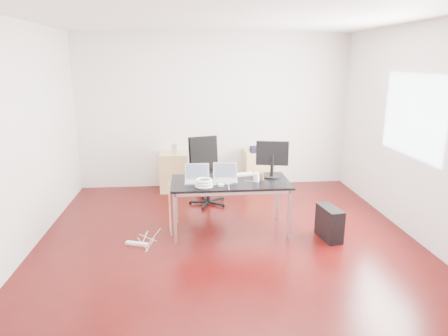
{
  "coord_description": "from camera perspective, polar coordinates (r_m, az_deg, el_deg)",
  "views": [
    {
      "loc": [
        -0.5,
        -4.86,
        2.32
      ],
      "look_at": [
        0.0,
        0.55,
        0.85
      ],
      "focal_mm": 32.0,
      "sensor_mm": 36.0,
      "label": 1
    }
  ],
  "objects": [
    {
      "name": "power_strip",
      "position": [
        5.39,
        -12.34,
        -10.51
      ],
      "size": [
        0.3,
        0.16,
        0.04
      ],
      "primitive_type": "cube",
      "rotation": [
        0.0,
        0.0,
        -0.33
      ],
      "color": "white",
      "rests_on": "ground"
    },
    {
      "name": "keyboard",
      "position": [
        5.69,
        2.06,
        -0.98
      ],
      "size": [
        0.46,
        0.23,
        0.02
      ],
      "primitive_type": "cube",
      "rotation": [
        0.0,
        0.0,
        0.22
      ],
      "color": "white",
      "rests_on": "desk"
    },
    {
      "name": "navy_garment",
      "position": [
        7.32,
        4.95,
        2.66
      ],
      "size": [
        0.31,
        0.25,
        0.09
      ],
      "primitive_type": "cube",
      "rotation": [
        0.0,
        0.0,
        -0.04
      ],
      "color": "black",
      "rests_on": "filing_cabinet_right"
    },
    {
      "name": "desk",
      "position": [
        5.45,
        0.9,
        -2.39
      ],
      "size": [
        1.6,
        0.8,
        0.73
      ],
      "color": "black",
      "rests_on": "ground"
    },
    {
      "name": "cup_brown",
      "position": [
        5.49,
        5.34,
        -1.21
      ],
      "size": [
        0.1,
        0.1,
        0.1
      ],
      "primitive_type": "cylinder",
      "rotation": [
        0.0,
        0.0,
        0.38
      ],
      "color": "brown",
      "rests_on": "desk"
    },
    {
      "name": "pc_tower",
      "position": [
        5.55,
        14.82,
        -7.62
      ],
      "size": [
        0.26,
        0.47,
        0.44
      ],
      "primitive_type": "cube",
      "rotation": [
        0.0,
        0.0,
        0.15
      ],
      "color": "black",
      "rests_on": "ground"
    },
    {
      "name": "filing_cabinet_left",
      "position": [
        7.36,
        -7.17,
        -0.51
      ],
      "size": [
        0.5,
        0.5,
        0.7
      ],
      "primitive_type": "cube",
      "color": "tan",
      "rests_on": "ground"
    },
    {
      "name": "cable_coil",
      "position": [
        5.17,
        -2.88,
        -2.17
      ],
      "size": [
        0.24,
        0.24,
        0.11
      ],
      "rotation": [
        0.0,
        0.0,
        -0.07
      ],
      "color": "white",
      "rests_on": "desk"
    },
    {
      "name": "cup_white",
      "position": [
        5.41,
        4.64,
        -1.33
      ],
      "size": [
        0.1,
        0.1,
        0.12
      ],
      "primitive_type": "cylinder",
      "rotation": [
        0.0,
        0.0,
        -0.38
      ],
      "color": "white",
      "rests_on": "desk"
    },
    {
      "name": "monitor",
      "position": [
        5.59,
        6.89,
        1.55
      ],
      "size": [
        0.45,
        0.26,
        0.51
      ],
      "rotation": [
        0.0,
        0.0,
        -0.2
      ],
      "color": "black",
      "rests_on": "desk"
    },
    {
      "name": "room_shell",
      "position": [
        4.97,
        1.0,
        4.53
      ],
      "size": [
        5.0,
        5.0,
        5.0
      ],
      "color": "#360606",
      "rests_on": "ground"
    },
    {
      "name": "wastebasket",
      "position": [
        7.43,
        -3.06,
        -1.93
      ],
      "size": [
        0.26,
        0.26,
        0.28
      ],
      "primitive_type": "cylinder",
      "rotation": [
        0.0,
        0.0,
        -0.09
      ],
      "color": "black",
      "rests_on": "ground"
    },
    {
      "name": "laptop_left",
      "position": [
        5.39,
        -3.86,
        -1.42
      ],
      "size": [
        0.33,
        0.26,
        0.23
      ],
      "rotation": [
        0.0,
        0.0,
        -0.02
      ],
      "color": "silver",
      "rests_on": "desk"
    },
    {
      "name": "office_chair",
      "position": [
        6.59,
        -2.54,
        0.04
      ],
      "size": [
        0.59,
        0.61,
        1.08
      ],
      "rotation": [
        0.0,
        0.0,
        0.27
      ],
      "color": "black",
      "rests_on": "ground"
    },
    {
      "name": "speaker",
      "position": [
        7.2,
        -7.1,
        2.75
      ],
      "size": [
        0.1,
        0.09,
        0.18
      ],
      "primitive_type": "cube",
      "rotation": [
        0.0,
        0.0,
        -0.11
      ],
      "color": "#9E9E9E",
      "rests_on": "filing_cabinet_left"
    },
    {
      "name": "laptop_right",
      "position": [
        5.43,
        0.19,
        -1.24
      ],
      "size": [
        0.35,
        0.28,
        0.23
      ],
      "rotation": [
        0.0,
        0.0,
        -0.08
      ],
      "color": "silver",
      "rests_on": "desk"
    },
    {
      "name": "filing_cabinet_right",
      "position": [
        7.46,
        4.89,
        -0.21
      ],
      "size": [
        0.5,
        0.5,
        0.7
      ],
      "primitive_type": "cube",
      "color": "tan",
      "rests_on": "ground"
    },
    {
      "name": "power_adapter",
      "position": [
        5.21,
        -0.45,
        -2.44
      ],
      "size": [
        0.07,
        0.07,
        0.03
      ],
      "primitive_type": "cube",
      "rotation": [
        0.0,
        0.0,
        0.06
      ],
      "color": "white",
      "rests_on": "desk"
    }
  ]
}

